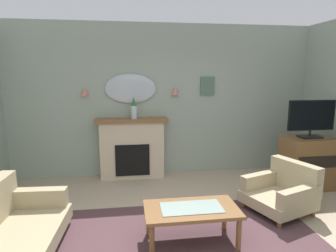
# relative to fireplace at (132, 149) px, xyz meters

# --- Properties ---
(wall_back) EXTENTS (6.88, 0.10, 2.93)m
(wall_back) POSITION_rel_fireplace_xyz_m (0.64, 0.22, 0.90)
(wall_back) COLOR #93A393
(wall_back) RESTS_ON ground
(patterned_rug) EXTENTS (3.20, 2.40, 0.01)m
(patterned_rug) POSITION_rel_fireplace_xyz_m (0.64, -2.52, -0.56)
(patterned_rug) COLOR #4C3338
(patterned_rug) RESTS_ON ground
(fireplace) EXTENTS (1.36, 0.36, 1.16)m
(fireplace) POSITION_rel_fireplace_xyz_m (0.00, 0.00, 0.00)
(fireplace) COLOR beige
(fireplace) RESTS_ON ground
(mantel_vase_centre) EXTENTS (0.11, 0.11, 0.40)m
(mantel_vase_centre) POSITION_rel_fireplace_xyz_m (0.05, -0.03, 0.78)
(mantel_vase_centre) COLOR silver
(mantel_vase_centre) RESTS_ON fireplace
(wall_mirror) EXTENTS (0.96, 0.06, 0.56)m
(wall_mirror) POSITION_rel_fireplace_xyz_m (0.00, 0.14, 1.14)
(wall_mirror) COLOR #B2BCC6
(wall_sconce_left) EXTENTS (0.14, 0.14, 0.14)m
(wall_sconce_left) POSITION_rel_fireplace_xyz_m (-0.85, 0.09, 1.09)
(wall_sconce_left) COLOR #D17066
(wall_sconce_right) EXTENTS (0.14, 0.14, 0.14)m
(wall_sconce_right) POSITION_rel_fireplace_xyz_m (0.85, 0.09, 1.09)
(wall_sconce_right) COLOR #D17066
(framed_picture) EXTENTS (0.28, 0.03, 0.36)m
(framed_picture) POSITION_rel_fireplace_xyz_m (1.50, 0.15, 1.18)
(framed_picture) COLOR #4C6B56
(coffee_table) EXTENTS (1.10, 0.60, 0.45)m
(coffee_table) POSITION_rel_fireplace_xyz_m (0.64, -2.34, -0.19)
(coffee_table) COLOR brown
(coffee_table) RESTS_ON ground
(armchair_in_corner) EXTENTS (1.04, 1.03, 0.71)m
(armchair_in_corner) POSITION_rel_fireplace_xyz_m (2.14, -1.72, -0.27)
(armchair_in_corner) COLOR tan
(armchair_in_corner) RESTS_ON ground
(tv_cabinet) EXTENTS (0.80, 0.57, 0.90)m
(tv_cabinet) POSITION_rel_fireplace_xyz_m (3.03, -0.93, -0.12)
(tv_cabinet) COLOR brown
(tv_cabinet) RESTS_ON ground
(tv_flatscreen) EXTENTS (0.84, 0.24, 0.65)m
(tv_flatscreen) POSITION_rel_fireplace_xyz_m (3.03, -0.95, 0.68)
(tv_flatscreen) COLOR black
(tv_flatscreen) RESTS_ON tv_cabinet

